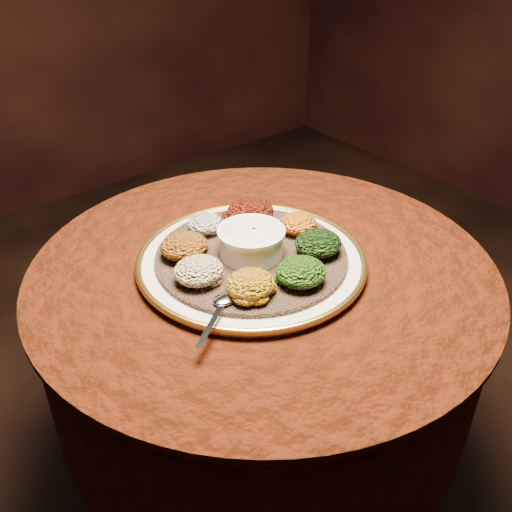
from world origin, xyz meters
TOP-DOWN VIEW (x-y plane):
  - table at (0.00, 0.00)m, footprint 0.96×0.96m
  - platter at (-0.02, 0.01)m, footprint 0.52×0.52m
  - injera at (-0.02, 0.01)m, footprint 0.46×0.46m
  - stew_bowl at (-0.02, 0.01)m, footprint 0.14×0.14m
  - spoon at (-0.17, -0.09)m, footprint 0.14×0.10m
  - portion_ayib at (-0.04, 0.14)m, footprint 0.08×0.07m
  - portion_kitfo at (0.06, 0.12)m, footprint 0.11×0.10m
  - portion_tikil at (0.11, 0.02)m, footprint 0.08×0.08m
  - portion_gomen at (0.09, -0.07)m, footprint 0.10×0.09m
  - portion_mixveg at (-0.01, -0.12)m, footprint 0.10×0.09m
  - portion_kik at (-0.11, -0.10)m, footprint 0.09×0.09m
  - portion_timatim at (-0.16, -0.00)m, footprint 0.09×0.09m
  - portion_shiro at (-0.13, 0.09)m, footprint 0.10×0.09m

SIDE VIEW (x-z plane):
  - table at x=0.00m, z-range 0.19..0.92m
  - platter at x=-0.02m, z-range 0.73..0.76m
  - injera at x=-0.02m, z-range 0.75..0.76m
  - spoon at x=-0.17m, z-range 0.76..0.77m
  - portion_ayib at x=-0.04m, z-range 0.76..0.80m
  - portion_tikil at x=0.11m, z-range 0.76..0.80m
  - portion_kik at x=-0.11m, z-range 0.76..0.81m
  - portion_timatim at x=-0.16m, z-range 0.76..0.81m
  - portion_gomen at x=0.09m, z-range 0.76..0.81m
  - portion_shiro at x=-0.13m, z-range 0.76..0.81m
  - portion_mixveg at x=-0.01m, z-range 0.76..0.81m
  - portion_kitfo at x=0.06m, z-range 0.76..0.81m
  - stew_bowl at x=-0.02m, z-range 0.77..0.82m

